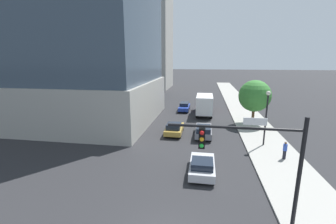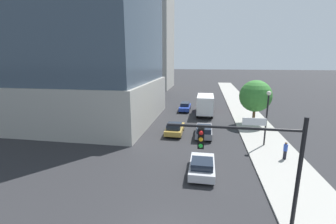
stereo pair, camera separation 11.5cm
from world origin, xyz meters
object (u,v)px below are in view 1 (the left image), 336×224
Objects in this scene: car_blue at (184,107)px; pedestrian_blue_shirt at (285,150)px; street_lamp at (267,110)px; car_silver at (202,166)px; construction_building at (145,28)px; box_truck at (205,103)px; car_gold at (174,128)px; traffic_light_pole at (254,153)px; street_tree at (255,96)px; car_gray at (203,131)px.

pedestrian_blue_shirt is (10.68, -18.72, 0.23)m from car_blue.
car_blue is (-9.68, 15.43, -3.13)m from street_lamp.
construction_building is at bearing 108.99° from car_silver.
construction_building reaches higher than box_truck.
car_gold is 0.54× the size of box_truck.
street_lamp reaches higher than pedestrian_blue_shirt.
traffic_light_pole reaches higher than car_silver.
street_tree is at bearing -35.83° from car_blue.
box_truck is at bearing -61.20° from construction_building.
car_silver is at bearing -81.16° from car_blue.
construction_building is 51.27m from car_gray.
traffic_light_pole is 21.12m from street_tree.
box_truck is (-6.62, 4.93, -2.16)m from street_tree.
car_blue is at bearing 122.12° from street_lamp.
street_tree reaches higher than car_gold.
traffic_light_pole is at bearing -116.72° from pedestrian_blue_shirt.
car_silver is (3.48, -9.35, -0.05)m from car_gold.
traffic_light_pole reaches higher than car_blue.
box_truck is 17.88m from pedestrian_blue_shirt.
street_lamp is 9.86m from car_silver.
car_gold is at bearing -90.00° from car_blue.
traffic_light_pole reaches higher than car_gray.
street_lamp is 8.14m from street_tree.
car_blue is (14.95, -31.17, -17.32)m from construction_building.
construction_building is 9.16× the size of car_blue.
traffic_light_pole is 13.13m from street_lamp.
street_lamp is at bearing -57.88° from car_blue.
traffic_light_pole is at bearing -84.40° from box_truck.
car_silver is at bearing -71.01° from construction_building.
street_tree is (4.11, 20.72, -0.32)m from traffic_light_pole.
car_gray is at bearing -90.00° from box_truck.
car_gray is (0.00, 8.97, 0.08)m from car_silver.
traffic_light_pole is 1.39× the size of car_blue.
car_silver is 0.88× the size of car_gray.
car_gold is (14.95, -44.22, -17.34)m from construction_building.
car_gray is at bearing -6.16° from car_gold.
street_lamp is at bearing -92.98° from street_tree.
car_gold reaches higher than car_silver.
construction_building is 54.58m from street_lamp.
street_tree reaches higher than car_gray.
construction_building is 10.62× the size of car_silver.
car_silver is at bearing -131.63° from street_lamp.
street_tree is (25.06, -38.47, -14.03)m from construction_building.
car_blue is (-10.11, 7.30, -3.28)m from street_tree.
car_blue is 21.55m from pedestrian_blue_shirt.
street_tree is at bearing 92.87° from pedestrian_blue_shirt.
traffic_light_pole is 25.89m from box_truck.
street_lamp is 14.59m from box_truck.
car_gray is (3.48, -13.43, 0.02)m from car_blue.
traffic_light_pole is 28.88m from car_blue.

